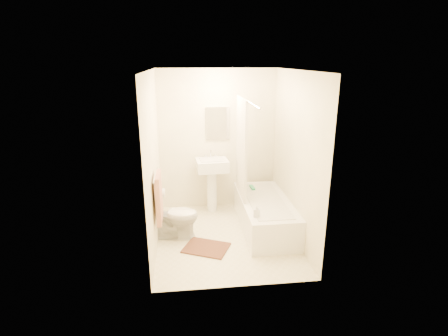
{
  "coord_description": "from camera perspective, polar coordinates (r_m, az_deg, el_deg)",
  "views": [
    {
      "loc": [
        -0.57,
        -4.63,
        2.54
      ],
      "look_at": [
        0.0,
        0.25,
        1.0
      ],
      "focal_mm": 28.0,
      "sensor_mm": 36.0,
      "label": 1
    }
  ],
  "objects": [
    {
      "name": "ceiling",
      "position": [
        4.67,
        0.37,
        15.68
      ],
      "size": [
        2.4,
        2.4,
        0.0
      ],
      "primitive_type": "plane",
      "color": "white",
      "rests_on": "ground"
    },
    {
      "name": "bathtub",
      "position": [
        5.52,
        6.66,
        -7.43
      ],
      "size": [
        0.73,
        1.66,
        0.47
      ],
      "primitive_type": null,
      "color": "white",
      "rests_on": "floor"
    },
    {
      "name": "shower_curtain",
      "position": [
        5.37,
        2.88,
        3.15
      ],
      "size": [
        0.04,
        0.8,
        1.55
      ],
      "primitive_type": "cube",
      "color": "silver",
      "rests_on": "curtain_rod"
    },
    {
      "name": "wall_right",
      "position": [
        5.07,
        11.64,
        1.71
      ],
      "size": [
        0.02,
        2.4,
        2.4
      ],
      "primitive_type": "cube",
      "color": "beige",
      "rests_on": "ground"
    },
    {
      "name": "toilet_paper",
      "position": [
        5.11,
        -10.27,
        -4.01
      ],
      "size": [
        0.11,
        0.12,
        0.12
      ],
      "primitive_type": "cylinder",
      "rotation": [
        0.0,
        1.57,
        0.0
      ],
      "color": "white",
      "rests_on": "wall_left"
    },
    {
      "name": "wall_left",
      "position": [
        4.84,
        -11.5,
        0.97
      ],
      "size": [
        0.02,
        2.4,
        2.4
      ],
      "primitive_type": "cube",
      "color": "beige",
      "rests_on": "ground"
    },
    {
      "name": "towel_bar",
      "position": [
        4.63,
        -11.16,
        -1.07
      ],
      "size": [
        0.02,
        0.6,
        0.02
      ],
      "primitive_type": "cylinder",
      "rotation": [
        1.57,
        0.0,
        0.0
      ],
      "color": "silver",
      "rests_on": "wall_left"
    },
    {
      "name": "curtain_rod",
      "position": [
        4.84,
        3.81,
        10.96
      ],
      "size": [
        0.03,
        1.7,
        0.03
      ],
      "primitive_type": "cylinder",
      "rotation": [
        1.57,
        0.0,
        0.0
      ],
      "color": "silver",
      "rests_on": "wall_back"
    },
    {
      "name": "towel",
      "position": [
        4.73,
        -10.57,
        -4.74
      ],
      "size": [
        0.06,
        0.45,
        0.66
      ],
      "primitive_type": "cube",
      "color": "#CC7266",
      "rests_on": "towel_bar"
    },
    {
      "name": "scrub_brush",
      "position": [
        5.84,
        4.62,
        -3.22
      ],
      "size": [
        0.07,
        0.2,
        0.04
      ],
      "primitive_type": "cube",
      "rotation": [
        0.0,
        0.0,
        0.06
      ],
      "color": "#33AC6C",
      "rests_on": "bathtub"
    },
    {
      "name": "wall_back",
      "position": [
        6.01,
        -1.05,
        4.52
      ],
      "size": [
        2.0,
        0.02,
        2.4
      ],
      "primitive_type": "cube",
      "color": "beige",
      "rests_on": "ground"
    },
    {
      "name": "toilet",
      "position": [
        5.22,
        -8.09,
        -7.7
      ],
      "size": [
        0.74,
        0.48,
        0.68
      ],
      "primitive_type": "imported",
      "rotation": [
        0.0,
        0.0,
        1.44
      ],
      "color": "white",
      "rests_on": "floor"
    },
    {
      "name": "mirror",
      "position": [
        5.93,
        -1.05,
        7.3
      ],
      "size": [
        0.4,
        0.03,
        0.55
      ],
      "primitive_type": "cube",
      "color": "white",
      "rests_on": "wall_back"
    },
    {
      "name": "floor",
      "position": [
        5.31,
        0.32,
        -11.16
      ],
      "size": [
        2.4,
        2.4,
        0.0
      ],
      "primitive_type": "plane",
      "color": "beige",
      "rests_on": "ground"
    },
    {
      "name": "soap_bottle",
      "position": [
        4.83,
        5.35,
        -6.98
      ],
      "size": [
        0.1,
        0.1,
        0.17
      ],
      "primitive_type": "imported",
      "rotation": [
        0.0,
        0.0,
        -0.33
      ],
      "color": "silver",
      "rests_on": "bathtub"
    },
    {
      "name": "bath_mat",
      "position": [
        5.02,
        -2.93,
        -12.88
      ],
      "size": [
        0.73,
        0.65,
        0.02
      ],
      "primitive_type": "cube",
      "rotation": [
        0.0,
        0.0,
        -0.43
      ],
      "color": "#4A271C",
      "rests_on": "floor"
    },
    {
      "name": "sink",
      "position": [
        5.95,
        -1.97,
        -2.55
      ],
      "size": [
        0.55,
        0.45,
        1.02
      ],
      "primitive_type": null,
      "rotation": [
        0.0,
        0.0,
        0.07
      ],
      "color": "white",
      "rests_on": "floor"
    }
  ]
}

